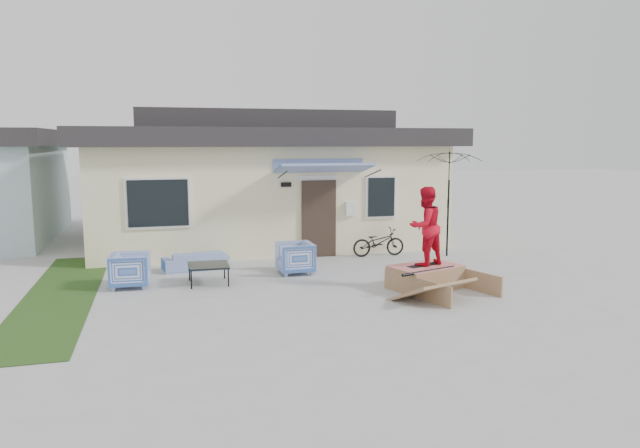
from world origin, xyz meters
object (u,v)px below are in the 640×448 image
object	(u,v)px
loveseat	(195,257)
skate_ramp	(426,277)
armchair_right	(295,256)
armchair_left	(130,268)
skater	(425,224)
bicycle	(379,239)
coffee_table	(208,274)
skateboard	(424,264)
patio_umbrella	(449,193)

from	to	relation	value
loveseat	skate_ramp	size ratio (longest dim) A/B	0.82
loveseat	armchair_right	size ratio (longest dim) A/B	1.89
armchair_left	skate_ramp	distance (m)	6.40
armchair_right	skater	bearing A→B (deg)	48.30
armchair_right	skater	xyz separation A→B (m)	(2.39, -2.07, 0.96)
bicycle	skate_ramp	bearing A→B (deg)	176.40
coffee_table	skater	distance (m)	4.89
armchair_left	bicycle	bearing A→B (deg)	-71.11
skate_ramp	skateboard	world-z (taller)	skateboard
loveseat	patio_umbrella	distance (m)	6.96
patio_umbrella	skater	bearing A→B (deg)	-125.03
coffee_table	armchair_left	bearing A→B (deg)	175.38
skate_ramp	skater	xyz separation A→B (m)	(-0.02, 0.05, 1.14)
armchair_left	skateboard	bearing A→B (deg)	-102.46
coffee_table	bicycle	world-z (taller)	bicycle
armchair_left	patio_umbrella	world-z (taller)	patio_umbrella
bicycle	skateboard	xyz separation A→B (m)	(-0.31, -3.53, 0.04)
loveseat	skateboard	bearing A→B (deg)	135.95
loveseat	bicycle	xyz separation A→B (m)	(4.96, 0.35, 0.16)
armchair_left	bicycle	distance (m)	6.68
bicycle	skater	size ratio (longest dim) A/B	0.87
armchair_right	skate_ramp	size ratio (longest dim) A/B	0.43
skate_ramp	armchair_right	bearing A→B (deg)	120.09
skate_ramp	skater	bearing A→B (deg)	90.00
armchair_left	coffee_table	world-z (taller)	armchair_left
coffee_table	patio_umbrella	size ratio (longest dim) A/B	0.39
skater	armchair_right	bearing A→B (deg)	-60.19
patio_umbrella	skate_ramp	xyz separation A→B (m)	(-2.13, -3.11, -1.51)
coffee_table	patio_umbrella	distance (m)	6.96
loveseat	patio_umbrella	bearing A→B (deg)	169.31
skateboard	skater	size ratio (longest dim) A/B	0.50
armchair_left	bicycle	xyz separation A→B (m)	(6.43, 1.80, 0.05)
bicycle	skateboard	size ratio (longest dim) A/B	1.74
coffee_table	skate_ramp	distance (m)	4.78
armchair_left	skateboard	distance (m)	6.37
patio_umbrella	skateboard	xyz separation A→B (m)	(-2.15, -3.07, -1.24)
bicycle	patio_umbrella	distance (m)	2.29
loveseat	skater	xyz separation A→B (m)	(4.66, -3.18, 1.07)
skateboard	armchair_left	bearing A→B (deg)	144.29
bicycle	coffee_table	bearing A→B (deg)	113.06
armchair_left	skate_ramp	xyz separation A→B (m)	(6.14, -1.77, -0.17)
armchair_right	skate_ramp	xyz separation A→B (m)	(2.40, -2.12, -0.18)
coffee_table	patio_umbrella	world-z (taller)	patio_umbrella
skateboard	skate_ramp	bearing A→B (deg)	-91.50
skater	armchair_left	bearing A→B (deg)	-34.94
armchair_right	skateboard	bearing A→B (deg)	48.30
coffee_table	armchair_right	bearing A→B (deg)	12.94
coffee_table	patio_umbrella	bearing A→B (deg)	12.54
patio_umbrella	skater	world-z (taller)	skater
patio_umbrella	armchair_left	bearing A→B (deg)	-170.80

